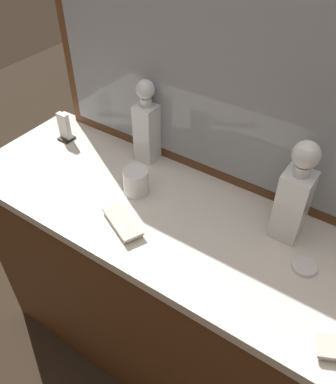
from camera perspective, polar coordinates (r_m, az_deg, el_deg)
The scene contains 9 objects.
ground_plane at distance 1.92m, azimuth 0.00°, elevation -21.24°, with size 6.00×6.00×0.00m, color #2D2319.
dresser at distance 1.56m, azimuth 0.00°, elevation -14.04°, with size 1.41×0.51×0.85m.
dresser_mirror at distance 1.18m, azimuth 6.78°, elevation 17.69°, with size 1.22×0.03×0.77m.
crystal_decanter_far_left at distance 1.13m, azimuth 17.46°, elevation -1.13°, with size 0.08×0.08×0.32m.
crystal_decanter_right at distance 1.38m, azimuth -3.04°, elevation 8.94°, with size 0.07×0.07×0.30m.
crystal_tumbler_center at distance 1.28m, azimuth -4.60°, elevation 1.38°, with size 0.08×0.08×0.09m.
silver_brush_left at distance 1.19m, azimuth -6.54°, elevation -4.30°, with size 0.17×0.12×0.02m.
porcelain_dish at distance 1.14m, azimuth 18.88°, elevation -10.06°, with size 0.07×0.07×0.01m.
napkin_holder at distance 1.56m, azimuth -14.52°, elevation 8.73°, with size 0.05×0.05×0.11m.
Camera 1 is at (0.50, -0.73, 1.71)m, focal length 37.35 mm.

